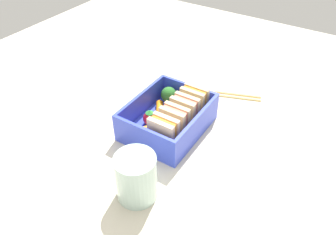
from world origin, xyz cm
name	(u,v)px	position (x,y,z in cm)	size (l,w,h in cm)	color
ground_plane	(168,132)	(0.00, 0.00, -1.00)	(120.00, 120.00, 2.00)	beige
bento_tray	(168,126)	(0.00, 0.00, 0.60)	(15.96, 12.82, 1.20)	blue
bento_rim	(168,114)	(0.00, 0.00, 3.49)	(15.96, 12.82, 4.59)	blue
sandwich_left	(194,101)	(-5.31, 2.48, 4.09)	(2.64, 4.96, 5.77)	#D4B882
sandwich_center_left	(185,111)	(-1.77, 2.48, 4.09)	(2.64, 4.96, 5.77)	#D6B78B
sandwich_center	(174,122)	(1.77, 2.48, 4.09)	(2.64, 4.96, 5.77)	#D3B484
sandwich_center_right	(164,133)	(5.31, 2.48, 4.09)	(2.64, 4.96, 5.77)	beige
broccoli_floret	(169,95)	(-5.33, -3.22, 3.40)	(3.12, 3.12, 3.87)	#93BB68
carrot_stick_far_left	(160,110)	(-1.88, -3.15, 1.88)	(1.36, 1.36, 4.92)	orange
strawberry_far_left	(150,118)	(1.87, -2.78, 2.64)	(2.64, 2.64, 3.24)	red
carrot_stick_left	(140,131)	(4.96, -2.80, 1.76)	(1.13, 1.13, 4.03)	orange
chopstick_pair	(214,92)	(-15.11, 2.24, 0.35)	(8.68, 19.53, 0.70)	tan
drinking_glass	(136,177)	(15.49, 4.30, 3.90)	(6.21, 6.21, 7.80)	silver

